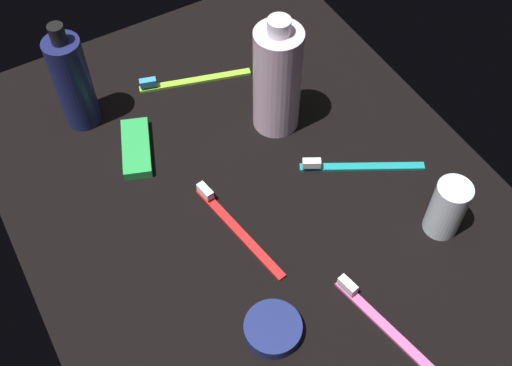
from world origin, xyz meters
The scene contains 10 objects.
ground_plane centered at (0.00, 0.00, -0.60)cm, with size 84.00×64.00×1.20cm, color black.
lotion_bottle centered at (25.68, 15.55, 7.90)cm, with size 5.28×5.28×18.03cm.
bodywash_bottle centered at (10.54, -9.56, 8.90)cm, with size 6.91×6.91×19.47cm.
deodorant_stick centered at (-16.85, -18.93, 4.46)cm, with size 4.62×4.62×8.92cm, color silver.
toothbrush_red centered at (-3.01, 5.19, 0.61)cm, with size 17.96×4.05×2.10cm.
toothbrush_pink centered at (-24.65, -3.78, 0.61)cm, with size 17.90×4.61×2.10cm.
toothbrush_lime centered at (24.60, -1.72, 0.61)cm, with size 6.27×17.60×2.10cm.
toothbrush_teal centered at (-2.86, -14.73, 0.61)cm, with size 9.80×16.31×2.10cm.
snack_bar_green centered at (15.70, 11.20, 0.75)cm, with size 10.40×4.00×1.50cm, color green.
cream_tin_left centered at (-18.49, 8.35, 0.90)cm, with size 7.08×7.08×1.81cm, color navy.
Camera 1 is at (-44.12, 25.52, 72.89)cm, focal length 44.59 mm.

